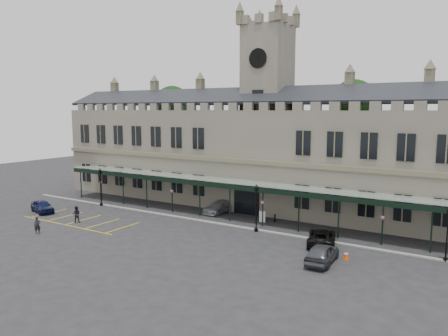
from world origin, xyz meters
The scene contains 21 objects.
ground centered at (0.00, 0.00, 0.00)m, with size 140.00×140.00×0.00m, color black.
station_building centered at (0.00, 15.91, 6.47)m, with size 60.00×10.36×17.30m.
clock_tower centered at (0.00, 16.00, 13.11)m, with size 5.60×5.60×24.80m.
canopy centered at (0.00, 7.46, 2.40)m, with size 50.00×4.10×4.30m.
kerb centered at (0.00, 5.50, 0.06)m, with size 60.00×0.40×0.12m, color gray.
parking_markings centered at (-14.00, -1.50, 0.00)m, with size 16.00×6.00×0.01m, color gold, non-canonical shape.
tree_behind_left centered at (-22.00, 25.00, 12.81)m, with size 6.00×6.00×16.00m.
tree_behind_mid centered at (8.00, 25.00, 12.81)m, with size 6.00×6.00×16.00m.
lamp_post_left centered at (-17.89, 5.19, 2.84)m, with size 0.45×0.45×4.79m.
lamp_post_mid centered at (4.35, 5.10, 2.85)m, with size 0.46×0.46×4.81m.
lamp_post_right centered at (21.32, 5.47, 2.71)m, with size 0.43×0.43×4.57m.
traffic_cone centered at (14.41, 1.67, 0.36)m, with size 0.47×0.47×0.74m.
sign_board centered at (3.20, 8.68, 0.59)m, with size 0.70×0.10×1.20m.
bollard_left centered at (-1.42, 9.45, 0.47)m, with size 0.17×0.17×0.94m, color black.
bollard_right centered at (4.40, 9.34, 0.44)m, with size 0.16×0.16×0.89m, color black.
car_left_a centered at (-21.00, -1.08, 0.73)m, with size 1.73×4.30×1.46m, color #0C1237.
car_taxi centered at (-3.14, 10.00, 0.70)m, with size 1.96×4.81×1.40m, color #A7AAAF.
car_van centered at (11.36, 4.47, 0.71)m, with size 2.36×5.11×1.42m, color black.
car_right_a centered at (13.00, -0.09, 0.80)m, with size 1.88×4.68×1.59m, color #3B3D43.
person_a centered at (-13.50, -6.97, 0.84)m, with size 0.61×0.40×1.67m, color black.
person_b centered at (-13.82, -2.02, 0.89)m, with size 0.87×0.68×1.79m, color black.
Camera 1 is at (24.10, -32.56, 12.13)m, focal length 35.00 mm.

